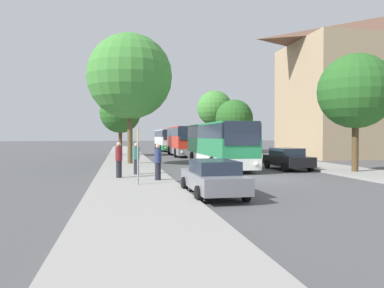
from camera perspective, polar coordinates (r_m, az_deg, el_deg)
name	(u,v)px	position (r m, az deg, el deg)	size (l,w,h in m)	color
ground_plane	(263,179)	(20.90, 10.76, -5.24)	(300.00, 300.00, 0.00)	#4C4C4F
sidewalk_left	(134,180)	(19.44, -8.89, -5.50)	(4.00, 120.00, 0.15)	gray
sidewalk_right	(377,175)	(24.35, 26.30, -4.25)	(4.00, 120.00, 0.15)	gray
bus_front	(217,144)	(28.15, 3.90, 0.02)	(2.82, 12.08, 3.26)	silver
bus_middle	(183,140)	(43.94, -1.44, 0.55)	(2.97, 11.28, 3.37)	gray
bus_rear	(166,140)	(58.23, -3.92, 0.67)	(2.97, 10.95, 3.25)	#238942
parked_car_left_curb	(213,177)	(14.61, 3.23, -5.08)	(1.96, 4.51, 1.42)	slate
parked_car_right_near	(287,159)	(26.71, 14.34, -2.16)	(2.11, 4.46, 1.50)	black
bus_stop_sign	(138,150)	(17.11, -8.26, -0.85)	(0.08, 0.45, 2.55)	gray
pedestrian_waiting_near	(136,158)	(21.66, -8.49, -2.18)	(0.36, 0.36, 1.80)	#23232D
pedestrian_waiting_far	(119,160)	(20.10, -11.08, -2.33)	(0.36, 0.36, 1.88)	#23232D
pedestrian_walking_back	(158,162)	(18.74, -5.22, -2.71)	(0.36, 0.36, 1.80)	#23232D
tree_left_near	(130,76)	(30.63, -9.46, 10.11)	(6.77, 6.77, 10.32)	brown
tree_left_far	(120,113)	(44.12, -10.88, 4.68)	(4.68, 4.68, 7.20)	#47331E
tree_right_near	(215,108)	(56.40, 3.48, 5.45)	(5.28, 5.28, 8.97)	#513D23
tree_right_mid	(234,118)	(50.81, 6.46, 3.92)	(5.03, 5.03, 7.08)	brown
tree_right_far	(356,91)	(25.40, 23.68, 7.36)	(4.61, 4.61, 7.28)	#513D23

